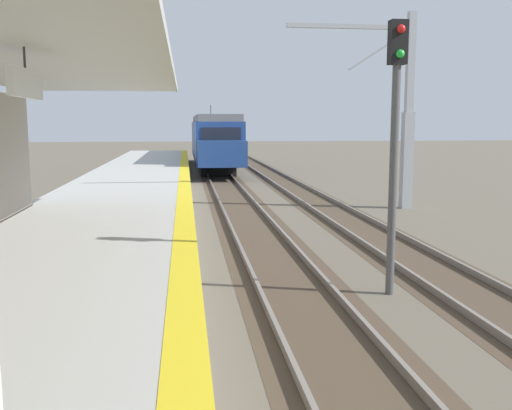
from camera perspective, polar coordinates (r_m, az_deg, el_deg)
The scene contains 6 objects.
station_platform at distance 12.67m, azimuth -17.36°, elevation -5.32°, with size 5.00×80.00×0.91m.
track_pair_nearest_platform at distance 16.59m, azimuth 0.37°, elevation -3.21°, with size 2.34×120.00×0.16m.
track_pair_middle at distance 17.35m, azimuth 11.59°, elevation -2.87°, with size 2.34×120.00×0.16m.
approaching_train at distance 42.15m, azimuth -4.25°, elevation 6.59°, with size 2.93×19.60×4.76m.
rail_signal_post at distance 11.15m, azimuth 13.71°, elevation 7.28°, with size 0.32×0.34×5.20m.
catenary_pylon_far_side at distance 22.95m, azimuth 14.27°, elevation 8.62°, with size 5.00×0.40×7.50m.
Camera 1 is at (-0.22, 3.88, 3.32)m, focal length 40.05 mm.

